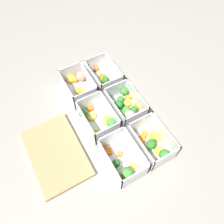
{
  "coord_description": "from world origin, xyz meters",
  "views": [
    {
      "loc": [
        -0.41,
        0.23,
        0.76
      ],
      "look_at": [
        0.0,
        0.0,
        0.03
      ],
      "focal_mm": 35.0,
      "sensor_mm": 36.0,
      "label": 1
    }
  ],
  "objects_px": {
    "container_far_right": "(78,85)",
    "container_near_right": "(103,76)",
    "container_far_left": "(123,160)",
    "container_far_center": "(98,119)",
    "container_near_left": "(152,144)",
    "container_near_center": "(126,107)"
  },
  "relations": [
    {
      "from": "container_far_left",
      "to": "container_far_center",
      "type": "xyz_separation_m",
      "value": [
        0.19,
        -0.0,
        -0.0
      ]
    },
    {
      "from": "container_near_left",
      "to": "container_near_center",
      "type": "relative_size",
      "value": 1.03
    },
    {
      "from": "container_near_center",
      "to": "container_far_center",
      "type": "bearing_deg",
      "value": 87.57
    },
    {
      "from": "container_near_left",
      "to": "container_far_center",
      "type": "height_order",
      "value": "same"
    },
    {
      "from": "container_near_left",
      "to": "container_far_left",
      "type": "height_order",
      "value": "same"
    },
    {
      "from": "container_far_center",
      "to": "container_far_right",
      "type": "height_order",
      "value": "same"
    },
    {
      "from": "container_far_left",
      "to": "container_far_center",
      "type": "relative_size",
      "value": 1.02
    },
    {
      "from": "container_near_left",
      "to": "container_far_right",
      "type": "distance_m",
      "value": 0.4
    },
    {
      "from": "container_near_left",
      "to": "container_near_right",
      "type": "bearing_deg",
      "value": 0.06
    },
    {
      "from": "container_near_left",
      "to": "container_far_right",
      "type": "bearing_deg",
      "value": 16.94
    },
    {
      "from": "container_near_center",
      "to": "container_far_left",
      "type": "distance_m",
      "value": 0.22
    },
    {
      "from": "container_near_right",
      "to": "container_near_left",
      "type": "bearing_deg",
      "value": -179.94
    },
    {
      "from": "container_far_right",
      "to": "container_near_right",
      "type": "bearing_deg",
      "value": -95.25
    },
    {
      "from": "container_near_center",
      "to": "container_far_right",
      "type": "xyz_separation_m",
      "value": [
        0.2,
        0.12,
        -0.0
      ]
    },
    {
      "from": "container_far_center",
      "to": "container_far_right",
      "type": "relative_size",
      "value": 0.94
    },
    {
      "from": "container_far_left",
      "to": "container_near_center",
      "type": "bearing_deg",
      "value": -34.13
    },
    {
      "from": "container_near_center",
      "to": "container_far_left",
      "type": "bearing_deg",
      "value": 145.87
    },
    {
      "from": "container_near_right",
      "to": "container_far_left",
      "type": "xyz_separation_m",
      "value": [
        -0.38,
        0.13,
        0.0
      ]
    },
    {
      "from": "container_far_left",
      "to": "container_far_right",
      "type": "bearing_deg",
      "value": -1.53
    },
    {
      "from": "container_near_center",
      "to": "container_near_left",
      "type": "bearing_deg",
      "value": -179.34
    },
    {
      "from": "container_far_left",
      "to": "container_far_center",
      "type": "distance_m",
      "value": 0.19
    },
    {
      "from": "container_far_left",
      "to": "container_near_right",
      "type": "bearing_deg",
      "value": -18.68
    }
  ]
}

